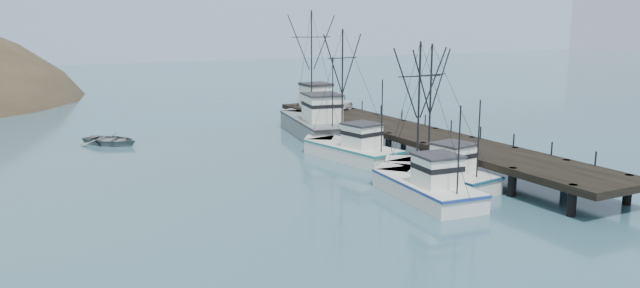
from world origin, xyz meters
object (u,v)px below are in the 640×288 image
object	(u,v)px
pier_shed	(316,95)
motorboat	(111,144)
trawler_mid	(424,186)
work_vessel	(316,124)
trawler_far	(350,149)
pier	(412,134)
pickup_truck	(332,103)
trawler_near	(437,173)

from	to	relation	value
pier_shed	motorboat	bearing A→B (deg)	-177.27
trawler_mid	work_vessel	world-z (taller)	work_vessel
trawler_far	motorboat	xyz separation A→B (m)	(-17.33, 16.09, -0.82)
motorboat	trawler_far	bearing A→B (deg)	-83.59
pier	trawler_mid	world-z (taller)	trawler_mid
pier_shed	pickup_truck	xyz separation A→B (m)	(0.36, -3.09, -0.63)
trawler_near	work_vessel	distance (m)	21.77
trawler_mid	trawler_far	distance (m)	13.01
work_vessel	pier_shed	size ratio (longest dim) A/B	4.97
trawler_near	trawler_far	size ratio (longest dim) A/B	0.92
pickup_truck	trawler_far	bearing A→B (deg)	134.19
motorboat	pier	bearing A→B (deg)	-75.62
trawler_mid	pier_shed	world-z (taller)	trawler_mid
trawler_near	motorboat	size ratio (longest dim) A/B	1.83
trawler_far	pickup_truck	world-z (taller)	trawler_far
trawler_far	trawler_near	bearing A→B (deg)	-83.10
trawler_mid	pickup_truck	xyz separation A→B (m)	(7.74, 26.99, 1.97)
pier	work_vessel	xyz separation A→B (m)	(-3.84, 11.66, -0.46)
pier	work_vessel	bearing A→B (deg)	108.22
trawler_far	pier_shed	xyz separation A→B (m)	(5.63, 17.19, 2.60)
trawler_mid	pickup_truck	size ratio (longest dim) A/B	1.91
trawler_near	work_vessel	bearing A→B (deg)	86.74
trawler_near	trawler_far	world-z (taller)	trawler_far
pier	pier_shed	xyz separation A→B (m)	(-0.72, 17.62, 1.73)
pier_shed	motorboat	distance (m)	23.23
pier	trawler_mid	size ratio (longest dim) A/B	4.04
trawler_mid	motorboat	size ratio (longest dim) A/B	1.89
work_vessel	pickup_truck	size ratio (longest dim) A/B	2.79
work_vessel	motorboat	world-z (taller)	work_vessel
work_vessel	pickup_truck	xyz separation A→B (m)	(3.47, 2.87, 1.56)
trawler_near	motorboat	xyz separation A→B (m)	(-18.60, 26.59, -0.82)
trawler_mid	pier_shed	size ratio (longest dim) A/B	3.40
pier_shed	pickup_truck	size ratio (longest dim) A/B	0.56
pier	motorboat	xyz separation A→B (m)	(-23.68, 16.52, -1.69)
trawler_mid	pier_shed	distance (m)	31.08
trawler_far	pickup_truck	bearing A→B (deg)	67.01
trawler_mid	work_vessel	xyz separation A→B (m)	(4.26, 24.12, 0.41)
work_vessel	trawler_near	bearing A→B (deg)	-93.26
trawler_near	pier_shed	size ratio (longest dim) A/B	3.29
trawler_mid	work_vessel	distance (m)	24.50
trawler_far	pier_shed	bearing A→B (deg)	71.87
pickup_truck	work_vessel	bearing A→B (deg)	106.74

